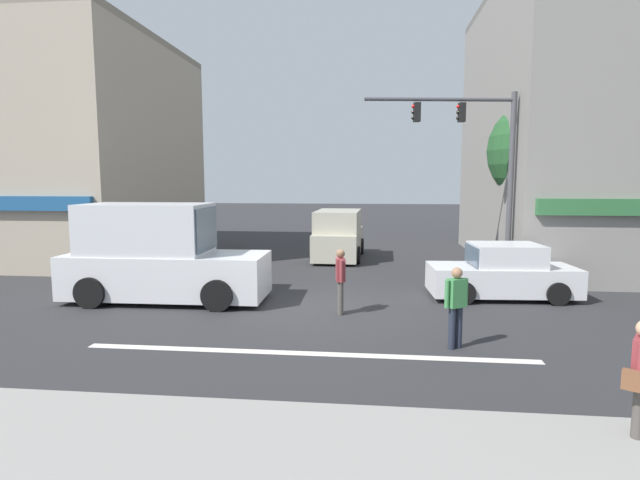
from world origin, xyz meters
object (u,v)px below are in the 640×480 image
at_px(utility_pole_far_right, 536,171).
at_px(pedestrian_mid_crossing, 340,277).
at_px(street_tree, 544,151).
at_px(traffic_light_mast, 482,156).
at_px(sedan_crossing_center, 502,274).
at_px(pedestrian_far_side, 456,303).
at_px(utility_pole_near_left, 94,164).
at_px(van_crossing_leftbound, 338,236).
at_px(box_truck_parked_curbside, 160,257).

distance_m(utility_pole_far_right, pedestrian_mid_crossing, 10.78).
height_order(street_tree, traffic_light_mast, street_tree).
bearing_deg(sedan_crossing_center, utility_pole_far_right, 65.59).
bearing_deg(street_tree, traffic_light_mast, -139.04).
bearing_deg(pedestrian_far_side, utility_pole_near_left, 148.41).
xyz_separation_m(street_tree, sedan_crossing_center, (-2.36, -4.33, -3.75)).
height_order(utility_pole_near_left, sedan_crossing_center, utility_pole_near_left).
distance_m(utility_pole_far_right, van_crossing_leftbound, 8.30).
distance_m(traffic_light_mast, van_crossing_leftbound, 7.61).
relative_size(street_tree, traffic_light_mast, 1.04).
bearing_deg(box_truck_parked_curbside, utility_pole_far_right, 29.18).
distance_m(traffic_light_mast, box_truck_parked_curbside, 10.46).
xyz_separation_m(box_truck_parked_curbside, pedestrian_mid_crossing, (5.17, -0.90, -0.30)).
bearing_deg(street_tree, pedestrian_mid_crossing, -136.28).
bearing_deg(utility_pole_near_left, traffic_light_mast, -2.38).
height_order(utility_pole_near_left, traffic_light_mast, utility_pole_near_left).
bearing_deg(box_truck_parked_curbside, van_crossing_leftbound, 61.47).
relative_size(utility_pole_near_left, traffic_light_mast, 1.23).
distance_m(traffic_light_mast, pedestrian_mid_crossing, 6.87).
distance_m(traffic_light_mast, pedestrian_far_side, 7.63).
bearing_deg(pedestrian_far_side, street_tree, 63.81).
height_order(street_tree, box_truck_parked_curbside, street_tree).
xyz_separation_m(utility_pole_near_left, sedan_crossing_center, (13.85, -2.61, -3.26)).
bearing_deg(street_tree, sedan_crossing_center, -118.59).
bearing_deg(street_tree, utility_pole_near_left, -173.93).
bearing_deg(pedestrian_mid_crossing, pedestrian_far_side, -43.60).
relative_size(traffic_light_mast, sedan_crossing_center, 1.48).
bearing_deg(street_tree, box_truck_parked_curbside, -154.71).
relative_size(traffic_light_mast, box_truck_parked_curbside, 1.10).
bearing_deg(traffic_light_mast, pedestrian_mid_crossing, -134.70).
xyz_separation_m(utility_pole_near_left, pedestrian_mid_crossing, (9.30, -4.88, -3.02)).
bearing_deg(utility_pole_far_right, box_truck_parked_curbside, -150.82).
bearing_deg(utility_pole_near_left, street_tree, 6.07).
height_order(traffic_light_mast, sedan_crossing_center, traffic_light_mast).
bearing_deg(pedestrian_far_side, pedestrian_mid_crossing, 136.40).
distance_m(street_tree, pedestrian_mid_crossing, 10.18).
bearing_deg(sedan_crossing_center, pedestrian_mid_crossing, -153.43).
height_order(utility_pole_near_left, utility_pole_far_right, utility_pole_near_left).
bearing_deg(pedestrian_mid_crossing, traffic_light_mast, 45.30).
height_order(street_tree, sedan_crossing_center, street_tree).
bearing_deg(utility_pole_far_right, street_tree, -95.29).
bearing_deg(sedan_crossing_center, pedestrian_far_side, -113.86).
relative_size(box_truck_parked_curbside, pedestrian_far_side, 3.37).
distance_m(sedan_crossing_center, box_truck_parked_curbside, 9.83).
height_order(utility_pole_near_left, pedestrian_mid_crossing, utility_pole_near_left).
relative_size(street_tree, van_crossing_leftbound, 1.38).
distance_m(utility_pole_near_left, traffic_light_mast, 13.58).
bearing_deg(van_crossing_leftbound, sedan_crossing_center, -52.62).
relative_size(street_tree, pedestrian_mid_crossing, 3.86).
height_order(street_tree, pedestrian_mid_crossing, street_tree).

